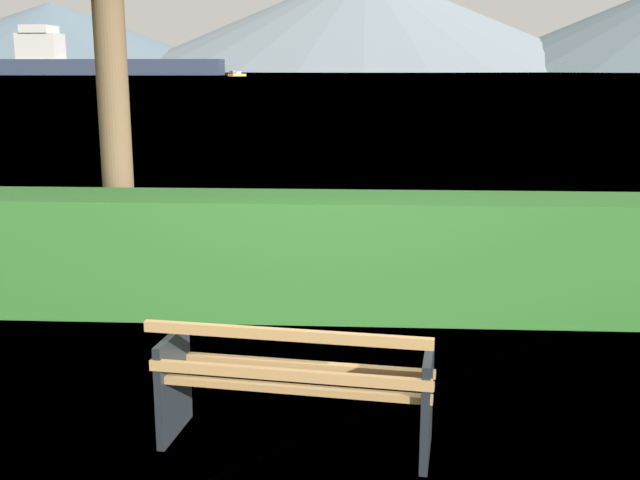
% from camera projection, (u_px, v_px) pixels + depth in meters
% --- Properties ---
extents(ground_plane, '(1400.00, 1400.00, 0.00)m').
position_uv_depth(ground_plane, '(297.00, 442.00, 4.88)').
color(ground_plane, olive).
extents(water_surface, '(620.00, 620.00, 0.00)m').
position_uv_depth(water_surface, '(363.00, 74.00, 303.30)').
color(water_surface, slate).
rests_on(water_surface, ground_plane).
extents(park_bench, '(1.76, 0.79, 0.87)m').
position_uv_depth(park_bench, '(295.00, 384.00, 4.73)').
color(park_bench, tan).
rests_on(park_bench, ground_plane).
extents(hedge_row, '(12.74, 0.89, 1.14)m').
position_uv_depth(hedge_row, '(321.00, 255.00, 7.39)').
color(hedge_row, '#2D6B28').
rests_on(hedge_row, ground_plane).
extents(cargo_ship_large, '(74.34, 12.22, 16.11)m').
position_uv_depth(cargo_ship_large, '(94.00, 61.00, 254.21)').
color(cargo_ship_large, '#2D384C').
rests_on(cargo_ship_large, water_surface).
extents(fishing_boat_near, '(4.85, 4.96, 1.43)m').
position_uv_depth(fishing_boat_near, '(233.00, 74.00, 252.29)').
color(fishing_boat_near, '#B2332D').
rests_on(fishing_boat_near, water_surface).
extents(tender_far, '(4.69, 5.87, 1.38)m').
position_uv_depth(tender_far, '(237.00, 75.00, 220.47)').
color(tender_far, gold).
rests_on(tender_far, water_surface).
extents(distant_hills, '(793.37, 404.66, 76.26)m').
position_uv_depth(distant_hills, '(478.00, 20.00, 538.36)').
color(distant_hills, slate).
rests_on(distant_hills, ground_plane).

